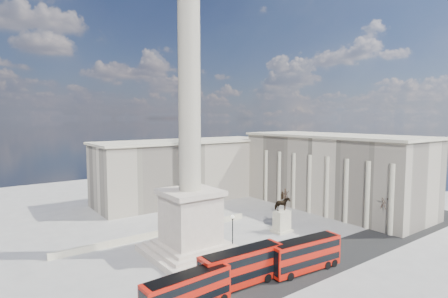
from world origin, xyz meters
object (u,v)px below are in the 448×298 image
at_px(victorian_lamp, 233,231).
at_px(equestrian_statue, 282,218).
at_px(nelsons_column, 190,177).
at_px(red_bus_c, 305,254).
at_px(pedestrian_standing, 305,242).
at_px(red_bus_a, 188,292).
at_px(red_bus_b, 242,267).
at_px(pedestrian_walking, 291,252).
at_px(pedestrian_crossing, 268,248).

distance_m(victorian_lamp, equestrian_statue, 14.97).
height_order(nelsons_column, red_bus_c, nelsons_column).
bearing_deg(red_bus_c, nelsons_column, 127.89).
bearing_deg(red_bus_c, pedestrian_standing, 45.89).
distance_m(red_bus_a, equestrian_statue, 32.90).
distance_m(red_bus_b, red_bus_c, 10.62).
bearing_deg(nelsons_column, pedestrian_standing, -27.40).
relative_size(equestrian_statue, pedestrian_walking, 4.63).
bearing_deg(victorian_lamp, red_bus_a, -144.05).
bearing_deg(victorian_lamp, pedestrian_standing, -23.47).
distance_m(red_bus_b, equestrian_statue, 24.29).
distance_m(red_bus_c, victorian_lamp, 12.80).
height_order(red_bus_c, pedestrian_standing, red_bus_c).
bearing_deg(equestrian_statue, red_bus_c, -124.82).
height_order(red_bus_a, red_bus_c, red_bus_c).
bearing_deg(victorian_lamp, nelsons_column, 145.17).
relative_size(red_bus_b, pedestrian_standing, 7.09).
bearing_deg(pedestrian_standing, red_bus_b, 10.89).
distance_m(victorian_lamp, pedestrian_crossing, 6.66).
height_order(equestrian_statue, pedestrian_standing, equestrian_statue).
bearing_deg(red_bus_c, equestrian_statue, 60.61).
bearing_deg(nelsons_column, equestrian_statue, -3.35).
bearing_deg(red_bus_a, pedestrian_walking, 7.81).
bearing_deg(pedestrian_walking, victorian_lamp, 127.45).
relative_size(victorian_lamp, equestrian_statue, 0.80).
xyz_separation_m(pedestrian_standing, pedestrian_crossing, (-7.47, 1.70, -0.07)).
bearing_deg(pedestrian_crossing, nelsons_column, 22.28).
bearing_deg(red_bus_a, equestrian_statue, 22.27).
height_order(equestrian_statue, pedestrian_walking, equestrian_statue).
bearing_deg(pedestrian_standing, red_bus_c, 37.18).
relative_size(nelsons_column, red_bus_c, 4.06).
bearing_deg(red_bus_a, red_bus_b, 4.36).
distance_m(red_bus_a, pedestrian_walking, 22.21).
bearing_deg(victorian_lamp, equestrian_statue, 10.90).
xyz_separation_m(nelsons_column, pedestrian_crossing, (10.50, -7.62, -12.11)).
xyz_separation_m(victorian_lamp, pedestrian_crossing, (4.72, -3.59, -3.02)).
relative_size(victorian_lamp, pedestrian_walking, 3.69).
relative_size(red_bus_a, pedestrian_standing, 6.42).
bearing_deg(equestrian_statue, pedestrian_crossing, -147.15).
bearing_deg(red_bus_b, red_bus_c, -8.61).
relative_size(pedestrian_standing, pedestrian_crossing, 1.09).
height_order(victorian_lamp, equestrian_statue, equestrian_statue).
bearing_deg(red_bus_c, pedestrian_crossing, 93.12).
xyz_separation_m(pedestrian_walking, pedestrian_standing, (5.58, 1.71, 0.00)).
bearing_deg(victorian_lamp, red_bus_b, -121.35).
bearing_deg(equestrian_statue, pedestrian_standing, -106.92).
relative_size(nelsons_column, pedestrian_walking, 28.30).
relative_size(victorian_lamp, pedestrian_crossing, 4.01).
distance_m(red_bus_b, pedestrian_standing, 18.88).
bearing_deg(equestrian_statue, nelsons_column, 176.65).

